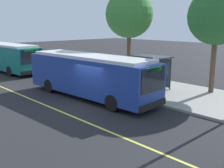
# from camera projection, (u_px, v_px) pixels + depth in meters

# --- Properties ---
(ground_plane) EXTENTS (120.00, 120.00, 0.00)m
(ground_plane) POSITION_uv_depth(u_px,v_px,m) (92.00, 105.00, 17.04)
(ground_plane) COLOR #232326
(sidewalk_curb) EXTENTS (44.00, 6.40, 0.15)m
(sidewalk_curb) POSITION_uv_depth(u_px,v_px,m) (152.00, 88.00, 21.05)
(sidewalk_curb) COLOR gray
(sidewalk_curb) RESTS_ON ground_plane
(lane_stripe_center) EXTENTS (36.00, 0.14, 0.01)m
(lane_stripe_center) POSITION_uv_depth(u_px,v_px,m) (62.00, 112.00, 15.56)
(lane_stripe_center) COLOR #E0D64C
(lane_stripe_center) RESTS_ON ground_plane
(transit_bus_main) EXTENTS (10.72, 3.12, 2.95)m
(transit_bus_main) POSITION_uv_depth(u_px,v_px,m) (90.00, 74.00, 18.41)
(transit_bus_main) COLOR navy
(transit_bus_main) RESTS_ON ground_plane
(transit_bus_second) EXTENTS (11.59, 3.30, 2.95)m
(transit_bus_second) POSITION_uv_depth(u_px,v_px,m) (4.00, 56.00, 29.20)
(transit_bus_second) COLOR #146B66
(transit_bus_second) RESTS_ON ground_plane
(bus_shelter) EXTENTS (2.90, 1.60, 2.48)m
(bus_shelter) POSITION_uv_depth(u_px,v_px,m) (151.00, 65.00, 20.72)
(bus_shelter) COLOR #333338
(bus_shelter) RESTS_ON sidewalk_curb
(waiting_bench) EXTENTS (1.60, 0.48, 0.95)m
(waiting_bench) POSITION_uv_depth(u_px,v_px,m) (155.00, 82.00, 20.69)
(waiting_bench) COLOR brown
(waiting_bench) RESTS_ON sidewalk_curb
(route_sign_post) EXTENTS (0.44, 0.08, 2.80)m
(route_sign_post) POSITION_uv_depth(u_px,v_px,m) (155.00, 72.00, 17.53)
(route_sign_post) COLOR #333338
(route_sign_post) RESTS_ON sidewalk_curb
(pedestrian_commuter) EXTENTS (0.24, 0.40, 1.69)m
(pedestrian_commuter) POSITION_uv_depth(u_px,v_px,m) (150.00, 81.00, 18.81)
(pedestrian_commuter) COLOR #282D47
(pedestrian_commuter) RESTS_ON sidewalk_curb
(street_tree_near_shelter) EXTENTS (3.95, 3.95, 7.34)m
(street_tree_near_shelter) POSITION_uv_depth(u_px,v_px,m) (217.00, 16.00, 18.43)
(street_tree_near_shelter) COLOR brown
(street_tree_near_shelter) RESTS_ON sidewalk_curb
(street_tree_upstreet) EXTENTS (4.19, 4.19, 7.78)m
(street_tree_upstreet) POSITION_uv_depth(u_px,v_px,m) (129.00, 14.00, 23.67)
(street_tree_upstreet) COLOR brown
(street_tree_upstreet) RESTS_ON sidewalk_curb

